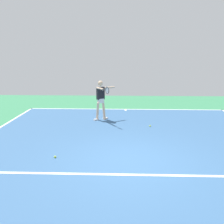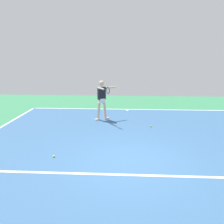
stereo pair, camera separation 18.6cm
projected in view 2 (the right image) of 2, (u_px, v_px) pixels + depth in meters
The scene contains 8 objects.
ground_plane at pixel (129, 161), 6.64m from camera, with size 21.86×21.86×0.00m, color #388456.
court_surface at pixel (129, 161), 6.64m from camera, with size 10.65×13.13×0.00m, color #38608E.
court_line_baseline_near at pixel (127, 109), 12.96m from camera, with size 10.65×0.10×0.01m, color white.
court_line_service at pixel (129, 175), 5.88m from camera, with size 7.99×0.10×0.01m, color white.
court_line_centre_mark at pixel (127, 110), 12.76m from camera, with size 0.10×0.30×0.01m, color white.
tennis_player at pixel (102, 97), 10.63m from camera, with size 0.96×1.42×1.82m.
tennis_ball_by_baseline at pixel (54, 156), 6.89m from camera, with size 0.07×0.07×0.07m, color #C6E53D.
tennis_ball_by_sideline at pixel (151, 126), 9.79m from camera, with size 0.07×0.07×0.07m, color #CCE033.
Camera 2 is at (0.12, 6.14, 2.93)m, focal length 37.63 mm.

